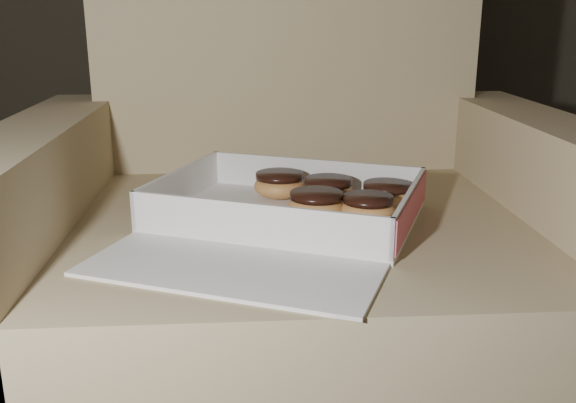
% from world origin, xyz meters
% --- Properties ---
extents(armchair, '(0.92, 0.78, 0.96)m').
position_xyz_m(armchair, '(0.87, -0.15, 0.30)').
color(armchair, '#978B60').
rests_on(armchair, floor).
extents(bakery_box, '(0.51, 0.55, 0.06)m').
position_xyz_m(bakery_box, '(0.84, -0.27, 0.44)').
color(bakery_box, silver).
rests_on(bakery_box, armchair).
extents(donut_a, '(0.08, 0.08, 0.04)m').
position_xyz_m(donut_a, '(1.01, -0.21, 0.46)').
color(donut_a, gold).
rests_on(donut_a, bakery_box).
extents(donut_b, '(0.08, 0.08, 0.04)m').
position_xyz_m(donut_b, '(0.85, -0.14, 0.46)').
color(donut_b, gold).
rests_on(donut_b, bakery_box).
extents(donut_c, '(0.08, 0.08, 0.04)m').
position_xyz_m(donut_c, '(0.97, -0.28, 0.46)').
color(donut_c, gold).
rests_on(donut_c, bakery_box).
extents(donut_d, '(0.08, 0.08, 0.04)m').
position_xyz_m(donut_d, '(0.92, -0.18, 0.46)').
color(donut_d, gold).
rests_on(donut_d, bakery_box).
extents(donut_e, '(0.08, 0.08, 0.04)m').
position_xyz_m(donut_e, '(0.89, -0.26, 0.46)').
color(donut_e, gold).
rests_on(donut_e, bakery_box).
extents(crumb_a, '(0.01, 0.01, 0.00)m').
position_xyz_m(crumb_a, '(0.82, -0.23, 0.44)').
color(crumb_a, black).
rests_on(crumb_a, bakery_box).
extents(crumb_b, '(0.01, 0.01, 0.00)m').
position_xyz_m(crumb_b, '(0.87, -0.34, 0.44)').
color(crumb_b, black).
rests_on(crumb_b, bakery_box).
extents(crumb_c, '(0.01, 0.01, 0.00)m').
position_xyz_m(crumb_c, '(0.69, -0.25, 0.44)').
color(crumb_c, black).
rests_on(crumb_c, bakery_box).
extents(crumb_d, '(0.01, 0.01, 0.00)m').
position_xyz_m(crumb_d, '(0.82, -0.25, 0.44)').
color(crumb_d, black).
rests_on(crumb_d, bakery_box).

